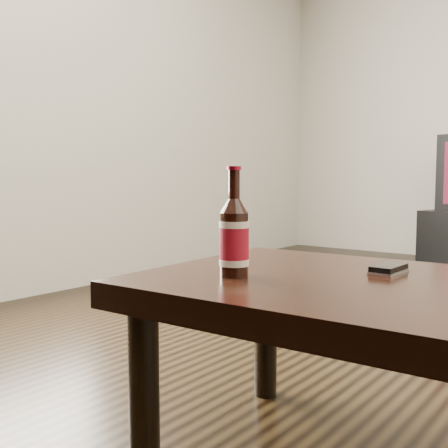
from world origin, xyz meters
The scene contains 4 objects.
wall_left centered at (-2.51, 0.00, 1.35)m, with size 0.02×6.00×2.70m, color beige.
coffee_table centered at (-0.08, -0.72, 0.40)m, with size 1.26×0.78×0.46m.
beer_bottle centered at (-0.46, -0.86, 0.55)m, with size 0.08×0.08×0.26m.
phone centered at (-0.19, -0.60, 0.47)m, with size 0.06×0.12×0.02m.
Camera 1 is at (0.27, -1.84, 0.69)m, focal length 42.00 mm.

